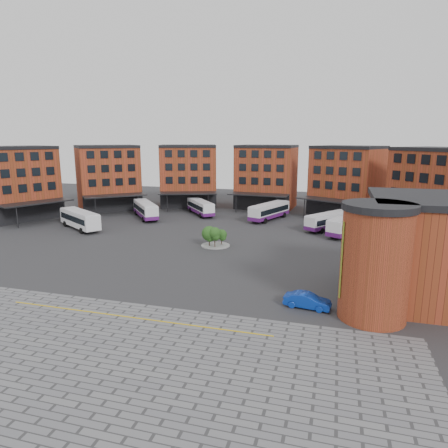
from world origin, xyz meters
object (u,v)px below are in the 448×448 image
(tree_island, at_px, (214,235))
(bus_b, at_px, (146,210))
(bus_e, at_px, (328,221))
(bus_d, at_px, (269,211))
(blue_car, at_px, (307,301))
(bus_a, at_px, (80,218))
(bus_f, at_px, (350,225))
(bus_c, at_px, (201,207))

(tree_island, distance_m, bus_b, 26.43)
(bus_b, xyz_separation_m, bus_e, (36.41, -0.59, -0.15))
(bus_d, xyz_separation_m, bus_e, (11.65, -5.91, -0.16))
(bus_e, distance_m, blue_car, 35.64)
(bus_a, bearing_deg, blue_car, -86.81)
(bus_a, xyz_separation_m, bus_f, (46.84, 8.73, -0.21))
(tree_island, relative_size, bus_f, 0.38)
(bus_d, xyz_separation_m, blue_car, (10.61, -41.53, -1.06))
(bus_b, distance_m, bus_f, 40.21)
(bus_b, height_order, bus_c, bus_b)
(tree_island, height_order, bus_c, tree_island)
(tree_island, distance_m, bus_a, 27.23)
(bus_e, xyz_separation_m, blue_car, (-1.04, -35.62, -0.90))
(bus_d, distance_m, blue_car, 42.88)
(bus_d, height_order, bus_e, bus_d)
(tree_island, height_order, bus_d, bus_d)
(bus_c, relative_size, bus_f, 0.88)
(bus_a, height_order, bus_e, bus_a)
(tree_island, xyz_separation_m, bus_f, (20.04, 13.59, 0.01))
(bus_e, bearing_deg, bus_c, -160.66)
(bus_c, distance_m, blue_car, 50.04)
(tree_island, xyz_separation_m, blue_car, (15.37, -18.92, -1.02))
(tree_island, relative_size, bus_a, 0.39)
(bus_e, height_order, blue_car, bus_e)
(bus_c, relative_size, bus_d, 0.85)
(bus_c, height_order, bus_d, bus_d)
(bus_d, relative_size, blue_car, 2.66)
(tree_island, distance_m, blue_car, 24.40)
(blue_car, bearing_deg, bus_f, -0.77)
(blue_car, bearing_deg, bus_a, 67.98)
(bus_c, distance_m, bus_e, 27.76)
(tree_island, bearing_deg, bus_a, 169.72)
(bus_d, xyz_separation_m, bus_f, (15.28, -9.02, -0.02))
(bus_d, bearing_deg, bus_b, -146.52)
(bus_a, relative_size, bus_e, 1.12)
(bus_a, distance_m, blue_car, 48.43)
(bus_e, bearing_deg, bus_d, -172.36)
(tree_island, xyz_separation_m, bus_d, (4.76, 22.60, 0.04))
(bus_a, xyz_separation_m, bus_c, (16.42, 19.11, -0.32))
(bus_b, height_order, blue_car, bus_b)
(tree_island, distance_m, bus_c, 26.12)
(bus_e, relative_size, blue_car, 2.28)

